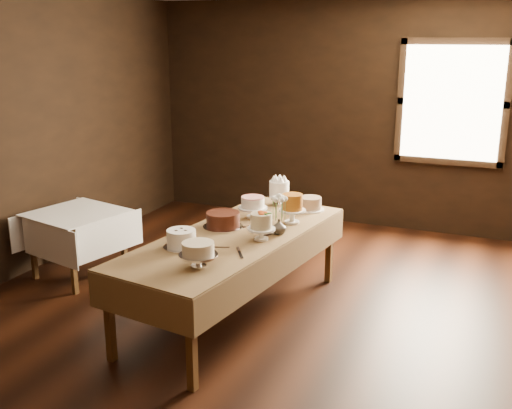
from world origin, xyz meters
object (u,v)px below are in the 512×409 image
object	(u,v)px
cake_flowers	(261,228)
cake_server_c	(251,225)
cake_meringue	(279,193)
cake_speckled	(310,204)
cake_cream	(198,256)
cake_server_d	(277,233)
cake_caramel	(292,210)
cake_server_e	(190,236)
cake_server_b	(241,255)
cake_server_a	(220,247)
cake_chocolate	(223,220)
flower_vase	(279,227)
cake_swirl	(181,239)
cake_lattice	(253,208)
display_table	(234,241)
side_table	(77,220)

from	to	relation	value
cake_flowers	cake_server_c	size ratio (longest dim) A/B	1.03
cake_meringue	cake_speckled	xyz separation A→B (m)	(0.35, -0.06, -0.05)
cake_cream	cake_server_d	world-z (taller)	cake_cream
cake_caramel	cake_server_e	xyz separation A→B (m)	(-0.66, -0.70, -0.11)
cake_cream	cake_server_e	bearing A→B (deg)	124.34
cake_server_b	cake_server_a	bearing A→B (deg)	-146.10
cake_meringue	cake_server_a	size ratio (longest dim) A/B	1.04
cake_caramel	cake_chocolate	bearing A→B (deg)	-144.83
flower_vase	cake_cream	bearing A→B (deg)	-105.83
cake_cream	cake_swirl	bearing A→B (deg)	135.34
cake_speckled	cake_lattice	xyz separation A→B (m)	(-0.41, -0.45, 0.03)
cake_speckled	cake_swirl	world-z (taller)	cake_swirl
cake_lattice	cake_caramel	size ratio (longest dim) A/B	1.04
display_table	cake_cream	world-z (taller)	cake_cream
cake_swirl	cake_server_b	world-z (taller)	cake_swirl
cake_server_c	cake_flowers	bearing A→B (deg)	-123.98
cake_server_d	cake_meringue	bearing A→B (deg)	48.51
cake_chocolate	cake_server_d	size ratio (longest dim) A/B	1.71
cake_flowers	cake_cream	size ratio (longest dim) A/B	0.87
cake_server_d	flower_vase	bearing A→B (deg)	-100.45
cake_meringue	cake_speckled	size ratio (longest dim) A/B	0.86
cake_lattice	cake_server_b	size ratio (longest dim) A/B	1.19
cake_speckled	cake_caramel	bearing A→B (deg)	-92.75
cake_lattice	cake_cream	bearing A→B (deg)	-84.48
cake_lattice	cake_server_d	bearing A→B (deg)	-41.91
cake_server_a	cake_server_c	size ratio (longest dim) A/B	1.00
cake_caramel	cake_server_b	xyz separation A→B (m)	(-0.08, -0.93, -0.11)
cake_server_d	cake_flowers	bearing A→B (deg)	-165.61
display_table	cake_server_c	bearing A→B (deg)	85.02
cake_lattice	cake_chocolate	world-z (taller)	cake_lattice
cake_speckled	cake_server_e	size ratio (longest dim) A/B	1.20
cake_server_c	cake_lattice	bearing A→B (deg)	40.42
display_table	cake_server_e	size ratio (longest dim) A/B	10.43
cake_flowers	cake_server_e	distance (m)	0.61
cake_meringue	cake_server_d	xyz separation A→B (m)	(0.30, -0.84, -0.11)
cake_flowers	flower_vase	bearing A→B (deg)	67.62
cake_server_a	cake_server_b	size ratio (longest dim) A/B	1.00
cake_chocolate	cake_server_c	xyz separation A→B (m)	(0.20, 0.15, -0.06)
side_table	cake_caramel	distance (m)	2.19
cake_server_d	cake_server_b	bearing A→B (deg)	-156.97
cake_caramel	cake_server_b	distance (m)	0.94
cake_speckled	flower_vase	xyz separation A→B (m)	(-0.02, -0.80, 0.00)
display_table	cake_caramel	size ratio (longest dim) A/B	9.05
cake_cream	cake_server_b	world-z (taller)	cake_cream
cake_caramel	flower_vase	distance (m)	0.34
cake_caramel	cake_swirl	xyz separation A→B (m)	(-0.58, -0.95, -0.05)
side_table	cake_meringue	size ratio (longest dim) A/B	3.88
cake_swirl	cake_server_c	xyz separation A→B (m)	(0.28, 0.74, -0.07)
cake_server_a	cake_meringue	bearing A→B (deg)	69.46
cake_swirl	cake_server_c	distance (m)	0.80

